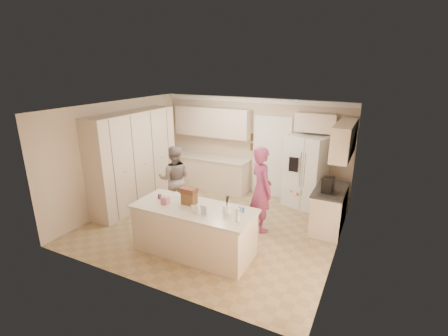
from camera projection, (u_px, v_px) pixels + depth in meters
The scene contains 41 objects.
floor at pixel (213, 225), 7.22m from camera, with size 5.20×4.60×0.02m, color tan.
ceiling at pixel (212, 107), 6.42m from camera, with size 5.20×4.60×0.02m, color white.
wall_back at pixel (253, 146), 8.79m from camera, with size 5.20×0.02×2.60m, color beige.
wall_front at pixel (139, 212), 4.85m from camera, with size 5.20×0.02×2.60m, color beige.
wall_left at pixel (119, 155), 7.93m from camera, with size 0.02×4.60×2.60m, color beige.
wall_right at pixel (342, 190), 5.71m from camera, with size 0.02×4.60×2.60m, color beige.
crown_back at pixel (253, 100), 8.37m from camera, with size 5.20×0.08×0.12m, color white.
pantry_bank at pixel (135, 159), 8.01m from camera, with size 0.60×2.60×2.35m, color beige.
back_base_cab at pixel (211, 173), 9.28m from camera, with size 2.20×0.60×0.88m, color beige.
back_countertop at pixel (210, 158), 9.13m from camera, with size 2.24×0.63×0.04m, color beige.
back_upper_cab at pixel (212, 122), 8.94m from camera, with size 2.20×0.35×0.80m, color beige.
doorway_opening at pixel (272, 158), 8.61m from camera, with size 0.90×0.06×2.10m, color black.
doorway_casing at pixel (271, 158), 8.58m from camera, with size 1.02×0.03×2.22m, color white.
wall_frame_upper at pixel (253, 137), 8.67m from camera, with size 0.15×0.02×0.20m, color brown.
wall_frame_lower at pixel (253, 147), 8.75m from camera, with size 0.15×0.02×0.20m, color brown.
refrigerator at pixel (306, 171), 7.97m from camera, with size 0.90×0.70×1.80m, color white.
fridge_seam at pixel (302, 176), 7.67m from camera, with size 0.01×0.02×1.78m, color gray.
fridge_dispenser at pixel (294, 164), 7.68m from camera, with size 0.22×0.03×0.35m, color black.
fridge_handle_l at pixel (300, 170), 7.63m from camera, with size 0.02×0.02×0.85m, color silver.
fridge_handle_r at pixel (305, 170), 7.59m from camera, with size 0.02×0.02×0.85m, color silver.
over_fridge_cab at pixel (316, 122), 7.69m from camera, with size 0.95×0.35×0.45m, color beige.
right_base_cab at pixel (329, 210), 6.96m from camera, with size 0.60×1.20×0.88m, color beige.
right_countertop at pixel (331, 190), 6.82m from camera, with size 0.63×1.24×0.04m, color #2D2B28.
right_upper_cab at pixel (344, 140), 6.61m from camera, with size 0.35×1.50×0.70m, color beige.
coffee_maker at pixel (328, 185), 6.62m from camera, with size 0.22×0.28×0.30m, color black.
island_base at pixel (194, 231), 6.06m from camera, with size 2.20×0.90×0.88m, color beige.
island_top at pixel (194, 209), 5.92m from camera, with size 2.28×0.96×0.05m, color beige.
utensil_crock at pixel (227, 209), 5.66m from camera, with size 0.13×0.13×0.15m, color white.
tissue_box at pixel (165, 200), 6.04m from camera, with size 0.13×0.13×0.14m, color #C17183.
tissue_plume at pixel (165, 195), 6.01m from camera, with size 0.08×0.08×0.08m, color white.
dollhouse_body at pixel (189, 198), 6.03m from camera, with size 0.26×0.18×0.22m, color brown.
dollhouse_roof at pixel (189, 190), 5.98m from camera, with size 0.28×0.20×0.10m, color #592D1E.
jam_jar at pixel (160, 197), 6.28m from camera, with size 0.07×0.07×0.09m, color #59263F.
greeting_card_a at pixel (195, 209), 5.65m from camera, with size 0.12×0.01×0.16m, color white.
greeting_card_b at pixel (204, 210), 5.63m from camera, with size 0.12×0.01×0.16m, color silver.
water_bottle at pixel (238, 215), 5.34m from camera, with size 0.07×0.07×0.24m, color silver.
shaker_salt at pixel (239, 209), 5.74m from camera, with size 0.05×0.05×0.09m, color #3D64B8.
shaker_pepper at pixel (243, 210), 5.71m from camera, with size 0.05×0.05×0.09m, color #3D64B8.
teen_boy at pixel (175, 179), 7.76m from camera, with size 0.78×0.61×1.61m, color gray.
teen_girl at pixel (261, 189), 6.79m from camera, with size 0.67×0.44×1.83m, color #A6407B.
fridge_magnets at pixel (302, 176), 7.66m from camera, with size 0.76×0.02×1.44m, color tan, non-canonical shape.
Camera 1 is at (3.11, -5.69, 3.41)m, focal length 26.00 mm.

